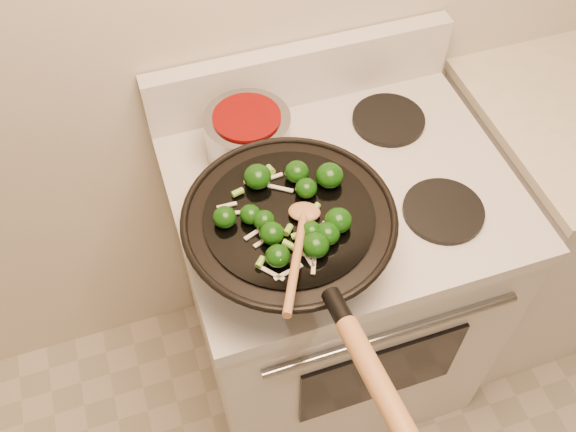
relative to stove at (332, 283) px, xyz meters
name	(u,v)px	position (x,y,z in m)	size (l,w,h in m)	color
stove	(332,283)	(0.00, 0.00, 0.00)	(0.78, 0.67, 1.08)	silver
wok	(290,234)	(-0.18, -0.16, 0.53)	(0.43, 0.71, 0.23)	black
stirfry	(293,210)	(-0.17, -0.16, 0.61)	(0.28, 0.27, 0.05)	#0E3708
wooden_spoon	(300,238)	(-0.18, -0.23, 0.62)	(0.16, 0.27, 0.07)	#A46E41
saucepan	(248,135)	(-0.18, 0.15, 0.52)	(0.20, 0.31, 0.12)	gray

